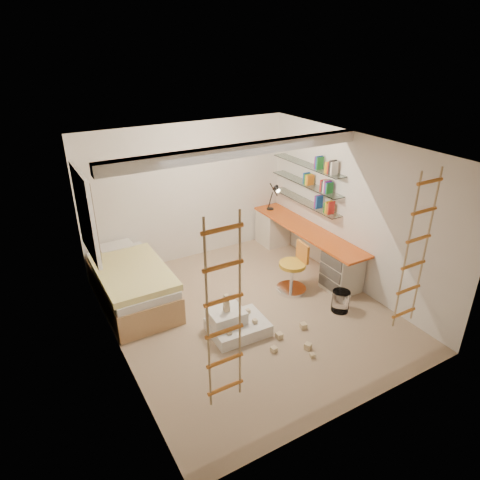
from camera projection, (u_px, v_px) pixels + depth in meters
floor at (249, 313)px, 6.74m from camera, size 4.50×4.50×0.00m
ceiling_beam at (240, 150)px, 5.88m from camera, size 4.00×0.18×0.16m
window_frame at (85, 214)px, 6.36m from camera, size 0.06×1.15×1.35m
window_blind at (88, 213)px, 6.37m from camera, size 0.02×1.00×1.20m
rope_ladder_left at (224, 316)px, 4.11m from camera, size 0.41×0.04×2.13m
rope_ladder_right at (416, 252)px, 5.32m from camera, size 0.41×0.04×2.13m
waste_bin at (341, 301)px, 6.72m from camera, size 0.28×0.28×0.35m
desk at (305, 245)px, 8.00m from camera, size 0.56×2.80×0.75m
shelves at (306, 184)px, 7.81m from camera, size 0.25×1.80×0.71m
bed at (132, 284)px, 6.89m from camera, size 1.02×2.00×0.69m
task_lamp at (275, 193)px, 8.42m from camera, size 0.14×0.36×0.57m
swivel_chair at (293, 274)px, 7.20m from camera, size 0.56×0.56×0.87m
play_platform at (235, 324)px, 6.24m from camera, size 0.85×0.67×0.37m
toy_blocks at (262, 325)px, 6.09m from camera, size 1.19×1.16×0.64m
books at (307, 176)px, 7.75m from camera, size 0.14×0.70×0.92m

